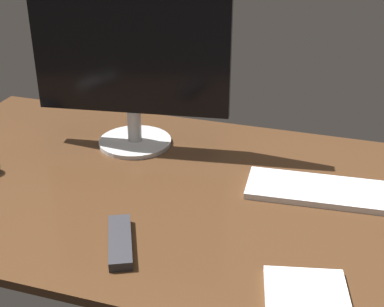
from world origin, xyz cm
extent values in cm
cube|color=#4C301C|center=(0.00, 0.00, 1.00)|extent=(140.00, 84.00, 2.00)
cylinder|color=silver|center=(-14.33, 19.99, 2.60)|extent=(20.49, 20.49, 1.21)
cylinder|color=silver|center=(-14.33, 19.99, 7.63)|extent=(3.89, 3.89, 8.84)
cube|color=black|center=(-14.33, 19.99, 30.87)|extent=(52.85, 10.49, 37.64)
cube|color=white|center=(40.50, 8.30, 2.78)|extent=(39.69, 16.69, 1.56)
cube|color=#2D2D33|center=(1.49, -25.41, 3.00)|extent=(11.46, 17.42, 2.00)
cube|color=white|center=(39.75, -28.52, 2.58)|extent=(17.22, 14.94, 1.15)
camera|label=1|loc=(43.30, -108.53, 69.99)|focal=51.19mm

